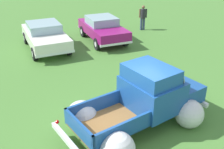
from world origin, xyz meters
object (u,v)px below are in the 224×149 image
at_px(vintage_pickup_truck, 145,102).
at_px(show_car_1, 103,28).
at_px(spectator_0, 143,16).
at_px(show_car_0, 45,35).

height_order(vintage_pickup_truck, show_car_1, vintage_pickup_truck).
bearing_deg(vintage_pickup_truck, show_car_1, 65.43).
xyz_separation_m(show_car_1, spectator_0, (3.35, 1.10, 0.16)).
distance_m(show_car_1, spectator_0, 3.53).
distance_m(vintage_pickup_truck, show_car_0, 8.34).
xyz_separation_m(vintage_pickup_truck, spectator_0, (5.17, 9.35, 0.19)).
bearing_deg(vintage_pickup_truck, spectator_0, 48.94).
bearing_deg(vintage_pickup_truck, show_car_0, 88.77).
height_order(show_car_0, show_car_1, same).
bearing_deg(spectator_0, vintage_pickup_truck, -4.18).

